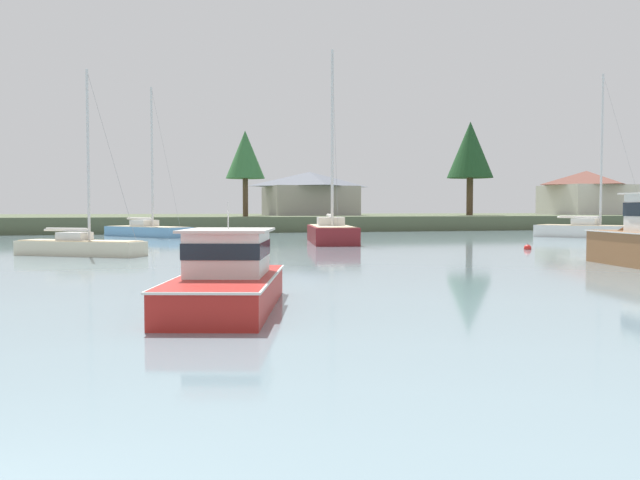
{
  "coord_description": "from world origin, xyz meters",
  "views": [
    {
      "loc": [
        2.22,
        -4.61,
        2.32
      ],
      "look_at": [
        10.2,
        22.62,
        1.01
      ],
      "focal_mm": 37.32,
      "sensor_mm": 36.0,
      "label": 1
    }
  ],
  "objects_px": {
    "sailboat_cream": "(80,251)",
    "sailboat_maroon": "(331,238)",
    "sailboat_skyblue": "(148,234)",
    "sailboat_white": "(591,234)",
    "cruiser_red": "(231,287)",
    "mooring_buoy_red": "(528,248)"
  },
  "relations": [
    {
      "from": "cruiser_red",
      "to": "sailboat_maroon",
      "type": "xyz_separation_m",
      "value": [
        11.3,
        28.13,
        -0.13
      ]
    },
    {
      "from": "sailboat_cream",
      "to": "sailboat_skyblue",
      "type": "xyz_separation_m",
      "value": [
        3.98,
        22.83,
        0.05
      ]
    },
    {
      "from": "sailboat_cream",
      "to": "sailboat_maroon",
      "type": "xyz_separation_m",
      "value": [
        15.95,
        8.87,
        0.08
      ]
    },
    {
      "from": "mooring_buoy_red",
      "to": "sailboat_maroon",
      "type": "bearing_deg",
      "value": 128.26
    },
    {
      "from": "sailboat_cream",
      "to": "mooring_buoy_red",
      "type": "relative_size",
      "value": 20.34
    },
    {
      "from": "sailboat_white",
      "to": "sailboat_cream",
      "type": "bearing_deg",
      "value": -164.63
    },
    {
      "from": "sailboat_skyblue",
      "to": "sailboat_white",
      "type": "xyz_separation_m",
      "value": [
        34.87,
        -12.16,
        0.02
      ]
    },
    {
      "from": "sailboat_white",
      "to": "mooring_buoy_red",
      "type": "xyz_separation_m",
      "value": [
        -14.38,
        -12.61,
        -0.21
      ]
    },
    {
      "from": "sailboat_skyblue",
      "to": "mooring_buoy_red",
      "type": "distance_m",
      "value": 32.15
    },
    {
      "from": "sailboat_skyblue",
      "to": "mooring_buoy_red",
      "type": "relative_size",
      "value": 27.32
    },
    {
      "from": "cruiser_red",
      "to": "sailboat_maroon",
      "type": "bearing_deg",
      "value": 68.11
    },
    {
      "from": "sailboat_white",
      "to": "cruiser_red",
      "type": "bearing_deg",
      "value": -138.81
    },
    {
      "from": "cruiser_red",
      "to": "sailboat_white",
      "type": "bearing_deg",
      "value": 41.19
    },
    {
      "from": "sailboat_cream",
      "to": "sailboat_maroon",
      "type": "bearing_deg",
      "value": 29.09
    },
    {
      "from": "sailboat_cream",
      "to": "sailboat_white",
      "type": "relative_size",
      "value": 0.7
    },
    {
      "from": "sailboat_cream",
      "to": "mooring_buoy_red",
      "type": "distance_m",
      "value": 24.55
    },
    {
      "from": "cruiser_red",
      "to": "sailboat_cream",
      "type": "bearing_deg",
      "value": 103.57
    },
    {
      "from": "cruiser_red",
      "to": "mooring_buoy_red",
      "type": "height_order",
      "value": "cruiser_red"
    },
    {
      "from": "sailboat_cream",
      "to": "sailboat_skyblue",
      "type": "height_order",
      "value": "sailboat_skyblue"
    },
    {
      "from": "sailboat_cream",
      "to": "cruiser_red",
      "type": "distance_m",
      "value": 19.81
    },
    {
      "from": "sailboat_skyblue",
      "to": "sailboat_white",
      "type": "relative_size",
      "value": 0.94
    },
    {
      "from": "sailboat_skyblue",
      "to": "cruiser_red",
      "type": "relative_size",
      "value": 1.81
    }
  ]
}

